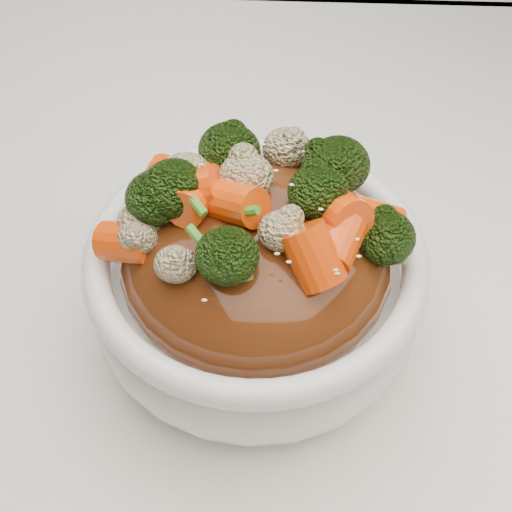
# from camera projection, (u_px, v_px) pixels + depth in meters

# --- Properties ---
(dining_table) EXTENTS (1.20, 0.80, 0.75)m
(dining_table) POSITION_uv_depth(u_px,v_px,m) (304.00, 494.00, 0.80)
(dining_table) COLOR brown
(dining_table) RESTS_ON floor
(tablecloth) EXTENTS (1.20, 0.80, 0.04)m
(tablecloth) POSITION_uv_depth(u_px,v_px,m) (328.00, 302.00, 0.53)
(tablecloth) COLOR white
(tablecloth) RESTS_ON dining_table
(bowl) EXTENTS (0.22, 0.22, 0.08)m
(bowl) POSITION_uv_depth(u_px,v_px,m) (256.00, 288.00, 0.46)
(bowl) COLOR white
(bowl) RESTS_ON tablecloth
(sauce_base) EXTENTS (0.18, 0.18, 0.09)m
(sauce_base) POSITION_uv_depth(u_px,v_px,m) (256.00, 259.00, 0.44)
(sauce_base) COLOR #53250E
(sauce_base) RESTS_ON bowl
(carrots) EXTENTS (0.18, 0.18, 0.05)m
(carrots) POSITION_uv_depth(u_px,v_px,m) (256.00, 188.00, 0.39)
(carrots) COLOR #F44807
(carrots) RESTS_ON sauce_base
(broccoli) EXTENTS (0.18, 0.18, 0.04)m
(broccoli) POSITION_uv_depth(u_px,v_px,m) (256.00, 189.00, 0.39)
(broccoli) COLOR black
(broccoli) RESTS_ON sauce_base
(cauliflower) EXTENTS (0.18, 0.18, 0.03)m
(cauliflower) POSITION_uv_depth(u_px,v_px,m) (256.00, 192.00, 0.39)
(cauliflower) COLOR #CAB98A
(cauliflower) RESTS_ON sauce_base
(scallions) EXTENTS (0.13, 0.13, 0.02)m
(scallions) POSITION_uv_depth(u_px,v_px,m) (256.00, 186.00, 0.39)
(scallions) COLOR #3F9121
(scallions) RESTS_ON sauce_base
(sesame_seeds) EXTENTS (0.16, 0.16, 0.01)m
(sesame_seeds) POSITION_uv_depth(u_px,v_px,m) (256.00, 186.00, 0.39)
(sesame_seeds) COLOR #F5E5AE
(sesame_seeds) RESTS_ON sauce_base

